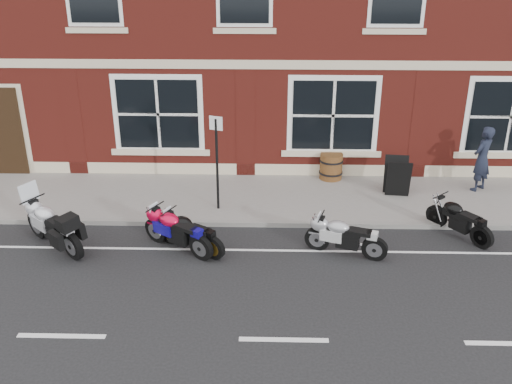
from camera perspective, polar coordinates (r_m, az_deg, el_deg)
ground at (r=12.98m, az=2.55°, el=-6.31°), size 80.00×80.00×0.00m
sidewalk at (r=15.63m, az=2.40°, el=-0.59°), size 30.00×3.00×0.12m
kerb at (r=14.20m, az=2.47°, el=-3.22°), size 30.00×0.16×0.12m
moto_touring_silver at (r=13.86m, az=-19.65°, el=-2.98°), size 1.76×1.54×1.45m
moto_sport_red at (r=13.07m, az=-7.89°, el=-3.71°), size 1.72×1.25×0.90m
moto_sport_black at (r=13.03m, az=-6.62°, el=-3.92°), size 1.64×1.09×0.84m
moto_sport_silver at (r=12.93m, az=8.85°, el=-4.27°), size 1.82×0.74×0.85m
moto_naked_black at (r=14.39m, az=19.63°, el=-2.44°), size 1.19×1.59×0.84m
pedestrian_left at (r=16.83m, az=21.67°, el=3.11°), size 0.79×0.77×1.84m
a_board_sign at (r=15.94m, az=13.94°, el=1.50°), size 0.68×0.49×1.06m
barrel_planter at (r=16.75m, az=7.51°, el=2.57°), size 0.69×0.69×0.76m
parking_sign at (r=14.36m, az=-3.93°, el=3.55°), size 0.34×0.14×2.48m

